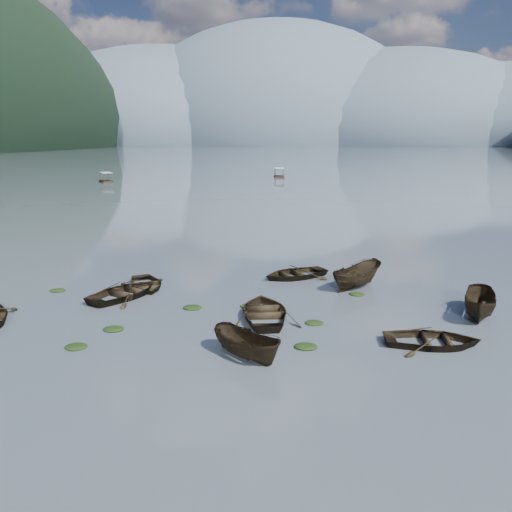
# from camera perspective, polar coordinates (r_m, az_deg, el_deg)

# --- Properties ---
(ground_plane) EXTENTS (2400.00, 2400.00, 0.00)m
(ground_plane) POSITION_cam_1_polar(r_m,az_deg,el_deg) (22.14, -3.41, -12.17)
(ground_plane) COLOR #49525B
(haze_mtn_a) EXTENTS (520.00, 520.00, 280.00)m
(haze_mtn_a) POSITION_cam_1_polar(r_m,az_deg,el_deg) (956.75, -10.05, 12.42)
(haze_mtn_a) COLOR #475666
(haze_mtn_a) RESTS_ON ground
(haze_mtn_b) EXTENTS (520.00, 520.00, 340.00)m
(haze_mtn_b) POSITION_cam_1_polar(r_m,az_deg,el_deg) (921.95, 2.28, 12.59)
(haze_mtn_b) COLOR #475666
(haze_mtn_b) RESTS_ON ground
(haze_mtn_c) EXTENTS (520.00, 520.00, 260.00)m
(haze_mtn_c) POSITION_cam_1_polar(r_m,az_deg,el_deg) (929.85, 14.96, 12.17)
(haze_mtn_c) COLOR #475666
(haze_mtn_c) RESTS_ON ground
(haze_mtn_d) EXTENTS (520.00, 520.00, 220.00)m
(haze_mtn_d) POSITION_cam_1_polar(r_m,az_deg,el_deg) (972.72, 25.70, 11.36)
(haze_mtn_d) COLOR #475666
(haze_mtn_d) RESTS_ON ground
(rowboat_1) EXTENTS (5.53, 6.09, 1.03)m
(rowboat_1) POSITION_cam_1_polar(r_m,az_deg,el_deg) (31.90, -14.71, -4.54)
(rowboat_1) COLOR black
(rowboat_1) RESTS_ON ground
(rowboat_2) EXTENTS (3.98, 3.64, 1.52)m
(rowboat_2) POSITION_cam_1_polar(r_m,az_deg,el_deg) (22.67, -1.02, -11.52)
(rowboat_2) COLOR black
(rowboat_2) RESTS_ON ground
(rowboat_3) EXTENTS (4.49, 5.69, 1.06)m
(rowboat_3) POSITION_cam_1_polar(r_m,az_deg,el_deg) (27.47, 1.02, -6.99)
(rowboat_3) COLOR black
(rowboat_3) RESTS_ON ground
(rowboat_4) EXTENTS (4.52, 3.25, 0.93)m
(rowboat_4) POSITION_cam_1_polar(r_m,az_deg,el_deg) (25.30, 19.47, -9.60)
(rowboat_4) COLOR black
(rowboat_4) RESTS_ON ground
(rowboat_5) EXTENTS (2.96, 4.68, 1.69)m
(rowboat_5) POSITION_cam_1_polar(r_m,az_deg,el_deg) (30.19, 24.15, -6.31)
(rowboat_5) COLOR black
(rowboat_5) RESTS_ON ground
(rowboat_6) EXTENTS (4.62, 5.09, 0.86)m
(rowboat_6) POSITION_cam_1_polar(r_m,az_deg,el_deg) (33.58, -12.47, -3.52)
(rowboat_6) COLOR black
(rowboat_6) RESTS_ON ground
(rowboat_7) EXTENTS (5.81, 5.42, 0.98)m
(rowboat_7) POSITION_cam_1_polar(r_m,az_deg,el_deg) (35.26, 4.47, -2.44)
(rowboat_7) COLOR black
(rowboat_7) RESTS_ON ground
(rowboat_8) EXTENTS (4.29, 4.66, 1.79)m
(rowboat_8) POSITION_cam_1_polar(r_m,az_deg,el_deg) (33.58, 11.39, -3.47)
(rowboat_8) COLOR black
(rowboat_8) RESTS_ON ground
(weed_clump_0) EXTENTS (1.06, 0.87, 0.23)m
(weed_clump_0) POSITION_cam_1_polar(r_m,az_deg,el_deg) (25.09, -19.87, -9.83)
(weed_clump_0) COLOR black
(weed_clump_0) RESTS_ON ground
(weed_clump_1) EXTENTS (1.07, 0.86, 0.24)m
(weed_clump_1) POSITION_cam_1_polar(r_m,az_deg,el_deg) (26.70, -15.97, -8.14)
(weed_clump_1) COLOR black
(weed_clump_1) RESTS_ON ground
(weed_clump_2) EXTENTS (1.10, 0.88, 0.24)m
(weed_clump_2) POSITION_cam_1_polar(r_m,az_deg,el_deg) (23.76, 5.72, -10.38)
(weed_clump_2) COLOR black
(weed_clump_2) RESTS_ON ground
(weed_clump_3) EXTENTS (0.96, 0.81, 0.21)m
(weed_clump_3) POSITION_cam_1_polar(r_m,az_deg,el_deg) (29.08, -0.91, -5.83)
(weed_clump_3) COLOR black
(weed_clump_3) RESTS_ON ground
(weed_clump_4) EXTENTS (0.99, 0.79, 0.21)m
(weed_clump_4) POSITION_cam_1_polar(r_m,az_deg,el_deg) (26.71, 6.67, -7.69)
(weed_clump_4) COLOR black
(weed_clump_4) RESTS_ON ground
(weed_clump_5) EXTENTS (1.02, 0.82, 0.22)m
(weed_clump_5) POSITION_cam_1_polar(r_m,az_deg,el_deg) (34.42, -21.72, -3.76)
(weed_clump_5) COLOR black
(weed_clump_5) RESTS_ON ground
(weed_clump_6) EXTENTS (1.09, 0.91, 0.23)m
(weed_clump_6) POSITION_cam_1_polar(r_m,az_deg,el_deg) (29.05, -7.27, -5.96)
(weed_clump_6) COLOR black
(weed_clump_6) RESTS_ON ground
(weed_clump_7) EXTENTS (0.97, 0.78, 0.21)m
(weed_clump_7) POSITION_cam_1_polar(r_m,az_deg,el_deg) (31.88, 11.48, -4.38)
(weed_clump_7) COLOR black
(weed_clump_7) RESTS_ON ground
(pontoon_left) EXTENTS (4.84, 5.77, 2.08)m
(pontoon_left) POSITION_cam_1_polar(r_m,az_deg,el_deg) (119.89, -16.73, 8.11)
(pontoon_left) COLOR black
(pontoon_left) RESTS_ON ground
(pontoon_centre) EXTENTS (3.12, 6.17, 2.28)m
(pontoon_centre) POSITION_cam_1_polar(r_m,az_deg,el_deg) (129.78, 2.66, 8.99)
(pontoon_centre) COLOR black
(pontoon_centre) RESTS_ON ground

